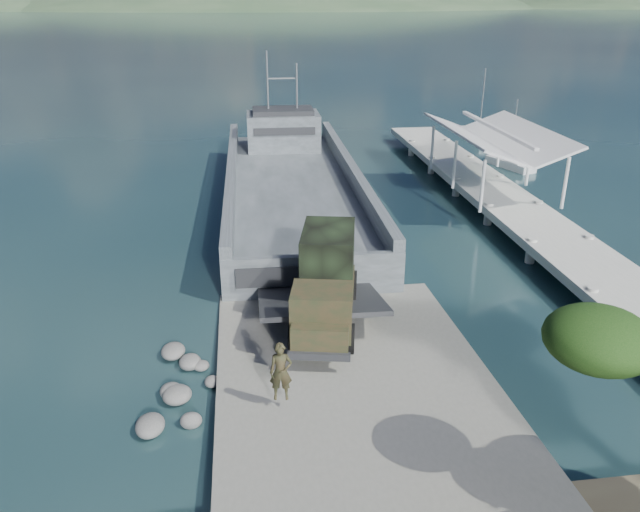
{
  "coord_description": "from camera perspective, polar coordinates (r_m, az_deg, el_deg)",
  "views": [
    {
      "loc": [
        -3.78,
        -18.91,
        13.39
      ],
      "look_at": [
        -0.48,
        6.0,
        2.72
      ],
      "focal_mm": 35.0,
      "sensor_mm": 36.0,
      "label": 1
    }
  ],
  "objects": [
    {
      "name": "landing_craft",
      "position": [
        42.34,
        -2.54,
        5.71
      ],
      "size": [
        9.14,
        33.92,
        10.02
      ],
      "rotation": [
        0.0,
        0.0,
        -0.02
      ],
      "color": "#3E474A",
      "rests_on": "ground"
    },
    {
      "name": "sailboat_far",
      "position": [
        64.7,
        14.4,
        10.68
      ],
      "size": [
        2.04,
        5.76,
        6.9
      ],
      "rotation": [
        0.0,
        0.0,
        0.07
      ],
      "color": "silver",
      "rests_on": "ground"
    },
    {
      "name": "soldier",
      "position": [
        21.01,
        -3.57,
        -11.4
      ],
      "size": [
        0.79,
        0.56,
        2.07
      ],
      "primitive_type": "imported",
      "rotation": [
        0.0,
        0.0,
        -0.08
      ],
      "color": "#22301A",
      "rests_on": "boat_ramp"
    },
    {
      "name": "distant_headlands",
      "position": [
        581.55,
        -2.42,
        21.66
      ],
      "size": [
        1000.0,
        240.0,
        48.0
      ],
      "primitive_type": null,
      "color": "#2D472C",
      "rests_on": "ground"
    },
    {
      "name": "pier",
      "position": [
        42.9,
        15.9,
        6.16
      ],
      "size": [
        6.4,
        44.0,
        6.1
      ],
      "color": "#B8B7AD",
      "rests_on": "ground"
    },
    {
      "name": "sailboat_near",
      "position": [
        54.27,
        17.07,
        8.04
      ],
      "size": [
        2.78,
        4.88,
        5.71
      ],
      "rotation": [
        0.0,
        0.0,
        0.32
      ],
      "color": "silver",
      "rests_on": "ground"
    },
    {
      "name": "shoreline_rocks",
      "position": [
        23.7,
        -12.33,
        -12.01
      ],
      "size": [
        3.2,
        5.6,
        0.9
      ],
      "primitive_type": null,
      "color": "#5C5C5A",
      "rests_on": "ground"
    },
    {
      "name": "boat_ramp",
      "position": [
        22.53,
        3.64,
        -12.73
      ],
      "size": [
        10.0,
        18.0,
        0.5
      ],
      "primitive_type": "cube",
      "color": "slate",
      "rests_on": "ground"
    },
    {
      "name": "ground",
      "position": [
        23.47,
        3.15,
        -11.82
      ],
      "size": [
        1400.0,
        1400.0,
        0.0
      ],
      "primitive_type": "plane",
      "color": "#18323A",
      "rests_on": "ground"
    },
    {
      "name": "military_truck",
      "position": [
        26.08,
        0.57,
        -2.27
      ],
      "size": [
        3.8,
        7.91,
        3.53
      ],
      "rotation": [
        0.0,
        0.0,
        -0.2
      ],
      "color": "black",
      "rests_on": "boat_ramp"
    }
  ]
}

